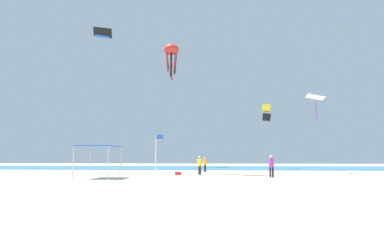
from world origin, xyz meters
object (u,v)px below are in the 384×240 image
person_central (271,164)px  kite_diamond_white (315,98)px  banner_flag (157,152)px  kite_octopus_red (171,51)px  cooler_box (178,173)px  kite_box_yellow (266,113)px  canopy_tent (99,148)px  person_near_tent (200,164)px  person_leftmost (205,163)px  kite_parafoil_black (102,33)px

person_central → kite_diamond_white: (5.99, 5.85, 6.73)m
banner_flag → kite_octopus_red: size_ratio=0.56×
cooler_box → kite_box_yellow: kite_box_yellow is taller
canopy_tent → kite_diamond_white: 22.03m
canopy_tent → cooler_box: canopy_tent is taller
person_near_tent → banner_flag: size_ratio=0.51×
person_leftmost → person_central: person_central is taller
person_near_tent → cooler_box: size_ratio=3.08×
kite_box_yellow → kite_parafoil_black: bearing=-58.9°
kite_octopus_red → banner_flag: bearing=-59.0°
person_leftmost → person_central: 10.21m
canopy_tent → kite_box_yellow: (16.84, 18.85, 5.66)m
person_central → kite_parafoil_black: bearing=-63.4°
kite_diamond_white → person_near_tent: bearing=111.5°
banner_flag → cooler_box: size_ratio=6.04×
canopy_tent → kite_octopus_red: 30.93m
banner_flag → kite_octopus_red: (-2.58, 24.57, 18.13)m
banner_flag → person_central: bearing=8.8°
cooler_box → canopy_tent: bearing=-142.1°
canopy_tent → kite_octopus_red: bearing=85.6°
banner_flag → canopy_tent: bearing=-172.1°
canopy_tent → kite_diamond_white: kite_diamond_white is taller
canopy_tent → kite_box_yellow: kite_box_yellow is taller
person_leftmost → cooler_box: person_leftmost is taller
person_near_tent → kite_octopus_red: kite_octopus_red is taller
person_leftmost → kite_octopus_red: kite_octopus_red is taller
person_near_tent → kite_diamond_white: bearing=76.5°
canopy_tent → person_central: canopy_tent is taller
canopy_tent → kite_diamond_white: (19.83, 7.91, 5.40)m
person_leftmost → cooler_box: 6.50m
kite_diamond_white → kite_parafoil_black: bearing=92.8°
banner_flag → kite_octopus_red: kite_octopus_red is taller
banner_flag → kite_diamond_white: 17.88m
banner_flag → kite_parafoil_black: kite_parafoil_black is taller
person_leftmost → kite_parafoil_black: kite_parafoil_black is taller
banner_flag → kite_diamond_white: (15.30, 7.29, 5.70)m
banner_flag → cooler_box: (1.28, 3.90, -1.92)m
kite_parafoil_black → person_central: bearing=8.8°
kite_diamond_white → canopy_tent: bearing=120.3°
kite_diamond_white → person_central: bearing=142.8°
person_leftmost → banner_flag: 10.61m
person_near_tent → person_central: bearing=36.6°
banner_flag → kite_parafoil_black: 19.97m
kite_octopus_red → person_central: bearing=-37.8°
banner_flag → person_leftmost: bearing=70.0°
kite_parafoil_black → kite_octopus_red: bearing=99.6°
canopy_tent → kite_parafoil_black: kite_parafoil_black is taller
canopy_tent → kite_parafoil_black: size_ratio=0.91×
banner_flag → kite_parafoil_black: size_ratio=1.08×
cooler_box → kite_box_yellow: size_ratio=0.23×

